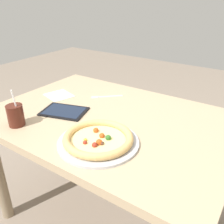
% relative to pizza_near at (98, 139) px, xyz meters
% --- Properties ---
extents(ground_plane, '(8.00, 8.00, 0.00)m').
position_rel_pizza_near_xyz_m(ground_plane, '(-0.11, 0.24, -0.77)').
color(ground_plane, gray).
extents(dining_table, '(1.29, 0.91, 0.75)m').
position_rel_pizza_near_xyz_m(dining_table, '(-0.11, 0.24, -0.13)').
color(dining_table, tan).
rests_on(dining_table, ground).
extents(pizza_near, '(0.36, 0.36, 0.05)m').
position_rel_pizza_near_xyz_m(pizza_near, '(0.00, 0.00, 0.00)').
color(pizza_near, '#B7B7BC').
rests_on(pizza_near, dining_table).
extents(drink_cup_colored, '(0.08, 0.08, 0.19)m').
position_rel_pizza_near_xyz_m(drink_cup_colored, '(-0.44, -0.10, 0.03)').
color(drink_cup_colored, '#4C1E14').
rests_on(drink_cup_colored, dining_table).
extents(paper_napkin, '(0.19, 0.18, 0.00)m').
position_rel_pizza_near_xyz_m(paper_napkin, '(-0.54, 0.30, -0.02)').
color(paper_napkin, white).
rests_on(paper_napkin, dining_table).
extents(fork, '(0.16, 0.15, 0.00)m').
position_rel_pizza_near_xyz_m(fork, '(-0.28, 0.45, -0.02)').
color(fork, silver).
rests_on(fork, dining_table).
extents(tablet, '(0.28, 0.23, 0.01)m').
position_rel_pizza_near_xyz_m(tablet, '(-0.35, 0.14, -0.02)').
color(tablet, black).
rests_on(tablet, dining_table).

